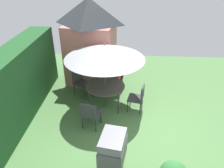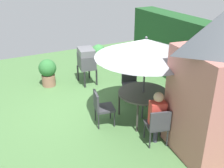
{
  "view_description": "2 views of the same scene",
  "coord_description": "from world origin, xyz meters",
  "px_view_note": "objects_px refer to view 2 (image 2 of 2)",
  "views": [
    {
      "loc": [
        -4.88,
        0.35,
        4.22
      ],
      "look_at": [
        0.59,
        0.69,
        1.08
      ],
      "focal_mm": 34.27,
      "sensor_mm": 36.0,
      "label": 1
    },
    {
      "loc": [
        6.04,
        -2.55,
        3.79
      ],
      "look_at": [
        0.6,
        0.27,
        0.95
      ],
      "focal_mm": 43.13,
      "sensor_mm": 36.0,
      "label": 2
    }
  ],
  "objects_px": {
    "patio_table": "(143,94)",
    "chair_near_shed": "(158,124)",
    "chair_toward_house": "(101,106)",
    "bbq_grill": "(86,59)",
    "person_in_red": "(157,112)",
    "chair_far_side": "(189,103)",
    "chair_toward_hedge": "(130,82)",
    "potted_plant_by_shed": "(48,71)",
    "potted_plant_by_grill": "(98,52)",
    "patio_umbrella": "(146,48)"
  },
  "relations": [
    {
      "from": "chair_near_shed",
      "to": "person_in_red",
      "type": "bearing_deg",
      "value": 163.59
    },
    {
      "from": "patio_umbrella",
      "to": "chair_far_side",
      "type": "bearing_deg",
      "value": 56.09
    },
    {
      "from": "bbq_grill",
      "to": "potted_plant_by_grill",
      "type": "relative_size",
      "value": 1.54
    },
    {
      "from": "patio_umbrella",
      "to": "bbq_grill",
      "type": "distance_m",
      "value": 2.98
    },
    {
      "from": "chair_toward_hedge",
      "to": "person_in_red",
      "type": "bearing_deg",
      "value": -15.88
    },
    {
      "from": "chair_near_shed",
      "to": "chair_toward_hedge",
      "type": "relative_size",
      "value": 1.0
    },
    {
      "from": "chair_toward_hedge",
      "to": "person_in_red",
      "type": "height_order",
      "value": "person_in_red"
    },
    {
      "from": "patio_table",
      "to": "chair_toward_house",
      "type": "height_order",
      "value": "chair_toward_house"
    },
    {
      "from": "chair_near_shed",
      "to": "chair_toward_house",
      "type": "height_order",
      "value": "same"
    },
    {
      "from": "chair_far_side",
      "to": "chair_toward_hedge",
      "type": "height_order",
      "value": "same"
    },
    {
      "from": "potted_plant_by_grill",
      "to": "patio_umbrella",
      "type": "bearing_deg",
      "value": -9.56
    },
    {
      "from": "patio_table",
      "to": "chair_near_shed",
      "type": "height_order",
      "value": "chair_near_shed"
    },
    {
      "from": "patio_table",
      "to": "chair_near_shed",
      "type": "xyz_separation_m",
      "value": [
        1.07,
        -0.32,
        -0.18
      ]
    },
    {
      "from": "chair_toward_hedge",
      "to": "potted_plant_by_grill",
      "type": "distance_m",
      "value": 3.13
    },
    {
      "from": "bbq_grill",
      "to": "potted_plant_by_grill",
      "type": "bearing_deg",
      "value": 143.47
    },
    {
      "from": "bbq_grill",
      "to": "potted_plant_by_shed",
      "type": "height_order",
      "value": "bbq_grill"
    },
    {
      "from": "bbq_grill",
      "to": "chair_toward_house",
      "type": "bearing_deg",
      "value": -14.73
    },
    {
      "from": "bbq_grill",
      "to": "person_in_red",
      "type": "relative_size",
      "value": 0.95
    },
    {
      "from": "potted_plant_by_shed",
      "to": "chair_near_shed",
      "type": "bearing_deg",
      "value": 17.21
    },
    {
      "from": "bbq_grill",
      "to": "person_in_red",
      "type": "distance_m",
      "value": 3.74
    },
    {
      "from": "chair_far_side",
      "to": "chair_toward_hedge",
      "type": "distance_m",
      "value": 1.92
    },
    {
      "from": "patio_umbrella",
      "to": "chair_toward_hedge",
      "type": "bearing_deg",
      "value": 164.58
    },
    {
      "from": "chair_toward_house",
      "to": "person_in_red",
      "type": "bearing_deg",
      "value": 32.36
    },
    {
      "from": "patio_table",
      "to": "potted_plant_by_grill",
      "type": "distance_m",
      "value": 4.34
    },
    {
      "from": "patio_umbrella",
      "to": "chair_toward_hedge",
      "type": "height_order",
      "value": "patio_umbrella"
    },
    {
      "from": "patio_table",
      "to": "bbq_grill",
      "type": "bearing_deg",
      "value": -171.61
    },
    {
      "from": "chair_toward_house",
      "to": "potted_plant_by_grill",
      "type": "bearing_deg",
      "value": 156.12
    },
    {
      "from": "patio_umbrella",
      "to": "chair_near_shed",
      "type": "bearing_deg",
      "value": -16.41
    },
    {
      "from": "chair_near_shed",
      "to": "potted_plant_by_grill",
      "type": "bearing_deg",
      "value": 169.04
    },
    {
      "from": "potted_plant_by_grill",
      "to": "bbq_grill",
      "type": "bearing_deg",
      "value": -36.53
    },
    {
      "from": "patio_umbrella",
      "to": "chair_near_shed",
      "type": "height_order",
      "value": "patio_umbrella"
    },
    {
      "from": "bbq_grill",
      "to": "chair_near_shed",
      "type": "xyz_separation_m",
      "value": [
        3.82,
        0.09,
        -0.33
      ]
    },
    {
      "from": "chair_near_shed",
      "to": "chair_toward_hedge",
      "type": "distance_m",
      "value": 2.32
    },
    {
      "from": "patio_umbrella",
      "to": "bbq_grill",
      "type": "bearing_deg",
      "value": -171.61
    },
    {
      "from": "chair_near_shed",
      "to": "chair_far_side",
      "type": "height_order",
      "value": "same"
    },
    {
      "from": "chair_far_side",
      "to": "person_in_red",
      "type": "relative_size",
      "value": 0.71
    },
    {
      "from": "patio_umbrella",
      "to": "person_in_red",
      "type": "bearing_deg",
      "value": -16.41
    },
    {
      "from": "chair_far_side",
      "to": "potted_plant_by_grill",
      "type": "distance_m",
      "value": 4.92
    },
    {
      "from": "chair_toward_hedge",
      "to": "patio_table",
      "type": "bearing_deg",
      "value": -15.42
    },
    {
      "from": "chair_far_side",
      "to": "potted_plant_by_shed",
      "type": "distance_m",
      "value": 4.57
    },
    {
      "from": "chair_far_side",
      "to": "potted_plant_by_grill",
      "type": "xyz_separation_m",
      "value": [
        -4.92,
        -0.24,
        -0.06
      ]
    },
    {
      "from": "bbq_grill",
      "to": "chair_near_shed",
      "type": "distance_m",
      "value": 3.84
    },
    {
      "from": "chair_far_side",
      "to": "potted_plant_by_grill",
      "type": "height_order",
      "value": "chair_far_side"
    },
    {
      "from": "patio_table",
      "to": "person_in_red",
      "type": "xyz_separation_m",
      "value": [
        0.99,
        -0.29,
        0.08
      ]
    },
    {
      "from": "patio_umbrella",
      "to": "chair_toward_hedge",
      "type": "relative_size",
      "value": 2.7
    },
    {
      "from": "patio_table",
      "to": "person_in_red",
      "type": "relative_size",
      "value": 1.01
    },
    {
      "from": "potted_plant_by_grill",
      "to": "person_in_red",
      "type": "distance_m",
      "value": 5.37
    },
    {
      "from": "patio_umbrella",
      "to": "potted_plant_by_shed",
      "type": "xyz_separation_m",
      "value": [
        -3.13,
        -1.62,
        -1.42
      ]
    },
    {
      "from": "bbq_grill",
      "to": "chair_far_side",
      "type": "height_order",
      "value": "bbq_grill"
    },
    {
      "from": "chair_near_shed",
      "to": "person_in_red",
      "type": "distance_m",
      "value": 0.28
    }
  ]
}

